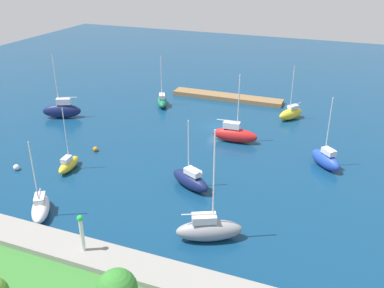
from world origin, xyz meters
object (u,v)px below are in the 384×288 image
at_px(sailboat_red_inner_mooring, 235,134).
at_px(sailboat_blue_lone_south, 326,159).
at_px(pier_dock, 227,97).
at_px(sailboat_green_by_breakwater, 162,101).
at_px(sailboat_navy_east_end, 62,110).
at_px(mooring_buoy_orange, 95,149).
at_px(sailboat_white_lone_north, 41,208).
at_px(sailboat_yellow_center_basin, 69,164).
at_px(sailboat_navy_outer_mooring, 190,180).
at_px(sailboat_yellow_west_end, 291,113).
at_px(sailboat_gray_off_beacon, 209,229).
at_px(harbor_beacon, 81,230).
at_px(mooring_buoy_white, 16,167).

distance_m(sailboat_red_inner_mooring, sailboat_blue_lone_south, 13.83).
distance_m(pier_dock, sailboat_green_by_breakwater, 12.79).
distance_m(sailboat_blue_lone_south, sailboat_navy_east_end, 43.52).
distance_m(pier_dock, mooring_buoy_orange, 30.84).
bearing_deg(sailboat_white_lone_north, sailboat_blue_lone_south, 95.73).
xyz_separation_m(sailboat_red_inner_mooring, sailboat_yellow_center_basin, (17.60, 16.43, -0.42)).
height_order(sailboat_blue_lone_south, mooring_buoy_orange, sailboat_blue_lone_south).
bearing_deg(sailboat_yellow_center_basin, sailboat_red_inner_mooring, -54.37).
bearing_deg(sailboat_navy_outer_mooring, sailboat_yellow_west_end, -78.59).
bearing_deg(sailboat_white_lone_north, sailboat_red_inner_mooring, 117.83).
height_order(sailboat_white_lone_north, sailboat_blue_lone_south, sailboat_blue_lone_south).
distance_m(sailboat_yellow_west_end, sailboat_red_inner_mooring, 13.81).
height_order(sailboat_navy_outer_mooring, mooring_buoy_orange, sailboat_navy_outer_mooring).
bearing_deg(sailboat_red_inner_mooring, sailboat_yellow_center_basin, -140.37).
xyz_separation_m(sailboat_gray_off_beacon, sailboat_green_by_breakwater, (21.08, -34.04, -0.27)).
height_order(sailboat_red_inner_mooring, mooring_buoy_orange, sailboat_red_inner_mooring).
bearing_deg(sailboat_yellow_center_basin, pier_dock, -24.49).
height_order(harbor_beacon, mooring_buoy_white, harbor_beacon).
bearing_deg(sailboat_navy_east_end, sailboat_blue_lone_south, 153.33).
xyz_separation_m(harbor_beacon, sailboat_navy_east_end, (24.92, -29.73, -2.26)).
bearing_deg(sailboat_red_inner_mooring, sailboat_yellow_west_end, 59.62).
relative_size(sailboat_gray_off_beacon, sailboat_green_by_breakwater, 1.30).
distance_m(sailboat_gray_off_beacon, mooring_buoy_white, 28.55).
height_order(pier_dock, sailboat_green_by_breakwater, sailboat_green_by_breakwater).
relative_size(sailboat_navy_outer_mooring, sailboat_navy_east_end, 0.80).
bearing_deg(sailboat_navy_outer_mooring, sailboat_gray_off_beacon, 148.67).
bearing_deg(harbor_beacon, sailboat_navy_outer_mooring, -103.96).
relative_size(mooring_buoy_orange, mooring_buoy_white, 0.90).
relative_size(harbor_beacon, mooring_buoy_orange, 5.31).
relative_size(sailboat_gray_off_beacon, mooring_buoy_orange, 16.86).
xyz_separation_m(sailboat_white_lone_north, mooring_buoy_white, (9.84, -7.09, -0.51)).
xyz_separation_m(sailboat_yellow_west_end, sailboat_white_lone_north, (20.38, 38.40, -0.15)).
bearing_deg(sailboat_green_by_breakwater, sailboat_white_lone_north, 158.24).
xyz_separation_m(harbor_beacon, mooring_buoy_orange, (12.34, -20.48, -3.30)).
relative_size(sailboat_navy_outer_mooring, sailboat_yellow_center_basin, 1.02).
bearing_deg(sailboat_white_lone_north, sailboat_green_by_breakwater, 150.51).
bearing_deg(sailboat_white_lone_north, pier_dock, 137.00).
bearing_deg(pier_dock, sailboat_gray_off_beacon, 104.78).
xyz_separation_m(sailboat_gray_off_beacon, sailboat_yellow_center_basin, (21.83, -7.07, -0.41)).
xyz_separation_m(sailboat_yellow_west_end, sailboat_navy_outer_mooring, (7.42, 27.18, 0.06)).
relative_size(sailboat_yellow_west_end, sailboat_gray_off_beacon, 0.78).
height_order(pier_dock, sailboat_red_inner_mooring, sailboat_red_inner_mooring).
distance_m(sailboat_yellow_west_end, sailboat_white_lone_north, 43.47).
height_order(sailboat_green_by_breakwater, sailboat_white_lone_north, sailboat_green_by_breakwater).
bearing_deg(sailboat_green_by_breakwater, sailboat_blue_lone_south, -140.81).
bearing_deg(sailboat_blue_lone_south, sailboat_navy_east_end, 43.22).
height_order(pier_dock, mooring_buoy_white, pier_dock).
bearing_deg(sailboat_navy_east_end, sailboat_white_lone_north, 98.91).
xyz_separation_m(sailboat_gray_off_beacon, sailboat_navy_east_end, (34.29, -22.30, 0.17)).
bearing_deg(sailboat_yellow_west_end, sailboat_yellow_center_basin, -4.20).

